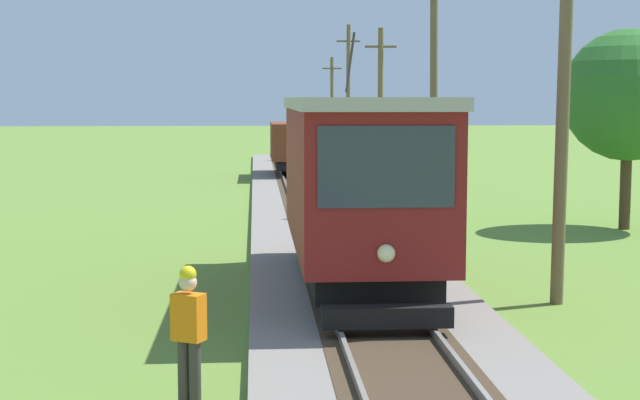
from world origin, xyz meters
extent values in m
cube|color=maroon|center=(0.00, 16.49, 2.30)|extent=(2.50, 8.00, 2.60)
cube|color=#B2ADA3|center=(0.00, 16.49, 3.71)|extent=(2.60, 8.32, 0.22)
cube|color=black|center=(0.00, 16.49, 0.72)|extent=(2.10, 7.04, 0.44)
cube|color=#2D3842|center=(0.00, 12.48, 2.77)|extent=(2.10, 0.03, 1.25)
cube|color=#2D3842|center=(1.26, 16.49, 2.66)|extent=(0.02, 6.72, 1.04)
sphere|color=#F4EAB2|center=(0.00, 12.43, 1.45)|extent=(0.28, 0.28, 0.28)
cylinder|color=black|center=(0.00, 18.09, 4.52)|extent=(0.05, 1.67, 1.19)
cube|color=black|center=(0.00, 12.29, 0.50)|extent=(2.00, 0.36, 0.32)
cylinder|color=black|center=(0.00, 14.25, 0.72)|extent=(1.54, 0.80, 0.80)
cylinder|color=black|center=(0.00, 18.73, 0.72)|extent=(1.54, 0.80, 0.80)
cube|color=brown|center=(0.00, 43.81, 1.78)|extent=(2.40, 5.20, 1.70)
cube|color=black|center=(0.00, 43.81, 0.70)|extent=(2.02, 4.78, 0.38)
cylinder|color=black|center=(0.00, 42.25, 0.70)|extent=(1.54, 0.76, 0.76)
cylinder|color=black|center=(0.00, 45.37, 0.70)|extent=(1.54, 0.76, 0.76)
cylinder|color=brown|center=(3.59, 15.18, 4.12)|extent=(0.24, 0.44, 8.25)
cylinder|color=brown|center=(3.59, 27.81, 3.95)|extent=(0.24, 0.64, 7.90)
cylinder|color=brown|center=(3.59, 40.53, 3.44)|extent=(0.24, 0.26, 6.88)
cube|color=brown|center=(3.59, 40.53, 6.06)|extent=(1.40, 0.10, 0.10)
cylinder|color=silver|center=(3.04, 40.53, 6.16)|extent=(0.08, 0.08, 0.10)
cylinder|color=silver|center=(4.14, 40.53, 6.16)|extent=(0.08, 0.08, 0.10)
cylinder|color=brown|center=(3.59, 55.22, 4.06)|extent=(0.24, 0.65, 8.12)
cube|color=brown|center=(3.59, 55.22, 7.15)|extent=(1.40, 0.10, 0.10)
cylinder|color=silver|center=(3.04, 55.22, 7.25)|extent=(0.08, 0.08, 0.10)
cylinder|color=silver|center=(4.14, 55.22, 7.25)|extent=(0.08, 0.08, 0.10)
cylinder|color=brown|center=(3.59, 67.13, 3.36)|extent=(0.24, 0.51, 6.72)
cube|color=brown|center=(3.59, 67.13, 5.91)|extent=(1.40, 0.10, 0.10)
cylinder|color=silver|center=(3.04, 67.13, 6.01)|extent=(0.08, 0.08, 0.10)
cylinder|color=silver|center=(4.14, 67.13, 6.01)|extent=(0.08, 0.08, 0.10)
cone|color=gray|center=(4.57, 47.97, 0.45)|extent=(2.43, 2.43, 0.91)
cylinder|color=#38332D|center=(-2.74, 9.60, 0.43)|extent=(0.15, 0.15, 0.86)
cylinder|color=#38332D|center=(-2.88, 9.68, 0.43)|extent=(0.15, 0.15, 0.86)
cube|color=orange|center=(-2.81, 9.64, 1.15)|extent=(0.45, 0.39, 0.58)
sphere|color=beige|center=(-2.81, 9.64, 1.58)|extent=(0.22, 0.22, 0.22)
sphere|color=yellow|center=(-2.81, 9.64, 1.68)|extent=(0.21, 0.21, 0.21)
cylinder|color=#4C3823|center=(8.75, 25.12, 1.23)|extent=(0.32, 0.32, 2.47)
sphere|color=#2D6B28|center=(8.75, 25.12, 3.89)|extent=(3.80, 3.80, 3.80)
camera|label=1|loc=(-1.99, -1.91, 3.81)|focal=53.83mm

